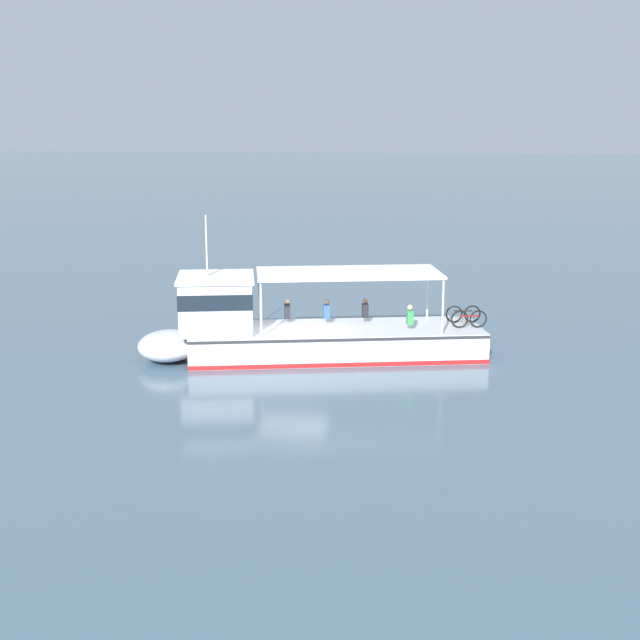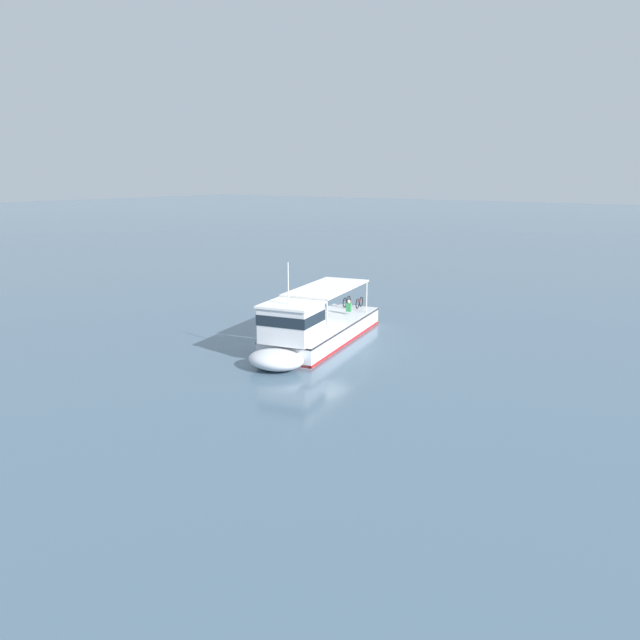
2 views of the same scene
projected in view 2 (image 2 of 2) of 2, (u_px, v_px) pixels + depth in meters
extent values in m
plane|color=slate|center=(323.00, 349.00, 35.14)|extent=(400.00, 400.00, 0.00)
cube|color=silver|center=(324.00, 332.00, 36.72)|extent=(11.22, 5.32, 1.10)
ellipsoid|color=silver|center=(276.00, 360.00, 31.18)|extent=(2.75, 3.33, 1.01)
cube|color=red|center=(324.00, 339.00, 36.82)|extent=(11.23, 5.36, 0.16)
cube|color=#2D2D33|center=(324.00, 324.00, 36.61)|extent=(11.24, 5.38, 0.10)
cube|color=silver|center=(291.00, 323.00, 32.44)|extent=(3.10, 3.19, 1.90)
cube|color=#19232D|center=(291.00, 317.00, 32.37)|extent=(3.15, 3.26, 0.56)
cube|color=white|center=(291.00, 304.00, 32.21)|extent=(3.29, 3.38, 0.12)
cube|color=white|center=(327.00, 288.00, 36.52)|extent=(7.16, 4.24, 0.10)
cylinder|color=silver|center=(327.00, 318.00, 33.33)|extent=(0.08, 0.08, 2.00)
cylinder|color=silver|center=(282.00, 314.00, 34.39)|extent=(0.08, 0.08, 2.00)
cylinder|color=silver|center=(367.00, 297.00, 39.13)|extent=(0.08, 0.08, 2.00)
cylinder|color=silver|center=(327.00, 294.00, 40.19)|extent=(0.08, 0.08, 2.00)
cylinder|color=silver|center=(288.00, 284.00, 31.68)|extent=(0.06, 0.06, 2.20)
sphere|color=white|center=(271.00, 343.00, 34.39)|extent=(0.36, 0.36, 0.36)
sphere|color=white|center=(296.00, 330.00, 37.33)|extent=(0.36, 0.36, 0.36)
sphere|color=white|center=(317.00, 319.00, 40.10)|extent=(0.36, 0.36, 0.36)
torus|color=black|center=(358.00, 304.00, 40.40)|extent=(0.66, 0.19, 0.66)
torus|color=black|center=(361.00, 302.00, 41.02)|extent=(0.66, 0.19, 0.66)
cylinder|color=maroon|center=(359.00, 301.00, 40.68)|extent=(0.70, 0.20, 0.06)
torus|color=black|center=(345.00, 303.00, 40.75)|extent=(0.66, 0.19, 0.66)
torus|color=black|center=(349.00, 301.00, 41.37)|extent=(0.66, 0.19, 0.66)
cylinder|color=#232328|center=(347.00, 300.00, 41.03)|extent=(0.70, 0.20, 0.06)
cube|color=#338C4C|center=(349.00, 307.00, 38.64)|extent=(0.28, 0.36, 0.52)
sphere|color=beige|center=(349.00, 302.00, 38.56)|extent=(0.20, 0.20, 0.20)
cube|color=black|center=(320.00, 310.00, 37.84)|extent=(0.28, 0.36, 0.52)
sphere|color=#9E7051|center=(320.00, 304.00, 37.76)|extent=(0.20, 0.20, 0.20)
cube|color=#2D4CA5|center=(311.00, 315.00, 36.50)|extent=(0.28, 0.36, 0.52)
sphere|color=#9E7051|center=(311.00, 309.00, 36.42)|extent=(0.20, 0.20, 0.20)
cube|color=black|center=(297.00, 320.00, 35.28)|extent=(0.28, 0.36, 0.52)
sphere|color=tan|center=(297.00, 314.00, 35.20)|extent=(0.20, 0.20, 0.20)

